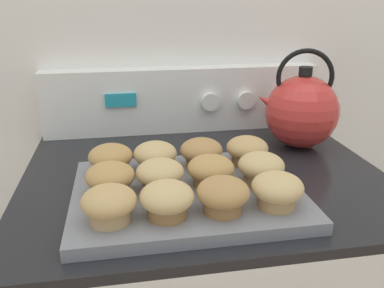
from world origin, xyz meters
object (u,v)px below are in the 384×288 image
(muffin_r0_c3, at_px, (277,190))
(muffin_r1_c1, at_px, (160,175))
(muffin_r2_c2, at_px, (201,152))
(muffin_r1_c3, at_px, (261,168))
(muffin_r2_c3, at_px, (247,150))
(muffin_r0_c0, at_px, (109,204))
(muffin_pan, at_px, (187,194))
(muffin_r2_c1, at_px, (155,156))
(muffin_r0_c2, at_px, (223,195))
(tea_kettle, at_px, (301,110))
(muffin_r2_c0, at_px, (111,159))
(muffin_r1_c2, at_px, (211,171))
(muffin_r0_c1, at_px, (167,199))
(muffin_r1_c0, at_px, (110,179))

(muffin_r0_c3, height_order, muffin_r1_c1, same)
(muffin_r2_c2, bearing_deg, muffin_r1_c3, -45.61)
(muffin_r2_c3, bearing_deg, muffin_r0_c0, -146.65)
(muffin_r2_c3, bearing_deg, muffin_pan, -147.38)
(muffin_r1_c1, bearing_deg, muffin_r2_c1, 90.31)
(muffin_r0_c2, distance_m, muffin_r1_c3, 0.13)
(muffin_r0_c0, relative_size, muffin_r2_c1, 1.00)
(muffin_r0_c3, relative_size, tea_kettle, 0.36)
(muffin_r0_c0, xyz_separation_m, muffin_r0_c3, (0.27, 0.00, 0.00))
(muffin_r0_c3, bearing_deg, muffin_pan, 146.20)
(muffin_r0_c0, xyz_separation_m, muffin_r2_c1, (0.09, 0.18, 0.00))
(muffin_r1_c1, bearing_deg, muffin_r0_c3, -26.25)
(muffin_r1_c3, xyz_separation_m, muffin_r2_c0, (-0.27, 0.09, 0.00))
(muffin_r2_c3, bearing_deg, tea_kettle, 37.62)
(muffin_r2_c3, bearing_deg, muffin_r1_c3, -90.90)
(muffin_r2_c0, xyz_separation_m, muffin_r2_c3, (0.27, -0.00, 0.00))
(muffin_r1_c2, bearing_deg, tea_kettle, 39.43)
(muffin_r0_c1, relative_size, tea_kettle, 0.36)
(muffin_r1_c1, xyz_separation_m, muffin_r2_c1, (-0.00, 0.09, 0.00))
(muffin_r1_c0, relative_size, muffin_r1_c1, 1.00)
(muffin_r1_c0, xyz_separation_m, muffin_r1_c3, (0.27, -0.00, 0.00))
(muffin_r1_c1, distance_m, muffin_r2_c1, 0.09)
(muffin_r2_c0, distance_m, muffin_r2_c1, 0.09)
(muffin_r0_c3, bearing_deg, muffin_r2_c1, 135.44)
(muffin_r1_c0, distance_m, muffin_r2_c2, 0.20)
(muffin_r0_c0, bearing_deg, muffin_r1_c2, 27.49)
(muffin_r1_c0, bearing_deg, muffin_r0_c1, -46.27)
(muffin_r1_c1, height_order, muffin_r1_c2, same)
(muffin_pan, distance_m, muffin_r0_c2, 0.11)
(muffin_r0_c2, height_order, tea_kettle, tea_kettle)
(muffin_r0_c2, xyz_separation_m, muffin_r2_c0, (-0.18, 0.18, 0.00))
(muffin_r0_c0, height_order, muffin_r0_c3, same)
(muffin_pan, relative_size, muffin_r1_c0, 4.77)
(muffin_r0_c1, xyz_separation_m, muffin_r1_c0, (-0.09, 0.09, 0.00))
(muffin_r0_c2, bearing_deg, muffin_r2_c0, 134.12)
(muffin_r0_c3, bearing_deg, muffin_r1_c3, 88.00)
(muffin_r1_c0, height_order, muffin_r1_c2, same)
(muffin_r2_c2, bearing_deg, muffin_r0_c2, -90.52)
(muffin_r0_c3, height_order, muffin_r1_c3, same)
(muffin_r1_c0, bearing_deg, muffin_r1_c3, -0.32)
(muffin_r0_c1, height_order, muffin_r1_c3, same)
(muffin_r1_c1, bearing_deg, muffin_r2_c0, 133.45)
(muffin_r1_c0, xyz_separation_m, muffin_r2_c3, (0.27, 0.09, 0.00))
(muffin_pan, bearing_deg, muffin_r2_c3, 32.62)
(muffin_r1_c2, xyz_separation_m, tea_kettle, (0.27, 0.22, 0.04))
(muffin_r1_c2, distance_m, muffin_r1_c3, 0.09)
(muffin_r0_c1, distance_m, muffin_r1_c0, 0.13)
(muffin_r1_c0, relative_size, muffin_r1_c2, 1.00)
(muffin_r0_c2, relative_size, muffin_r2_c0, 1.00)
(muffin_r0_c0, xyz_separation_m, muffin_r2_c0, (0.00, 0.18, 0.00))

